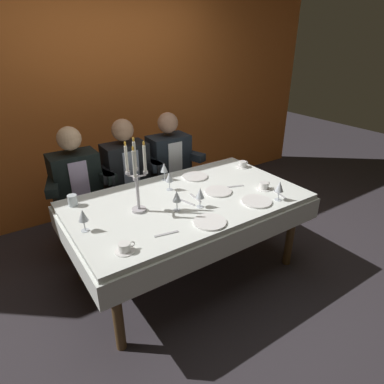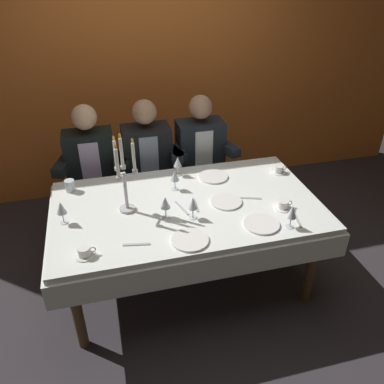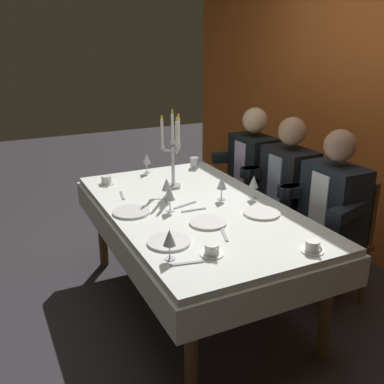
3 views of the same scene
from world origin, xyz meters
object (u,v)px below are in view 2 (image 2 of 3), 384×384
Objects in this scene: coffee_cup_0 at (85,252)px; coffee_cup_2 at (279,169)px; dinner_plate_3 at (190,240)px; wine_glass_3 at (165,203)px; wine_glass_4 at (175,176)px; candelabra at (124,178)px; water_tumbler_0 at (70,186)px; wine_glass_5 at (292,212)px; wine_glass_0 at (178,162)px; seated_diner_1 at (147,154)px; coffee_cup_1 at (283,205)px; dinner_plate_2 at (213,177)px; dinner_plate_0 at (261,224)px; wine_glass_1 at (61,208)px; seated_diner_0 at (91,160)px; dining_table at (187,217)px; seated_diner_2 at (200,148)px; wine_glass_2 at (193,204)px; dinner_plate_1 at (226,202)px.

coffee_cup_2 is at bearing 23.06° from coffee_cup_0.
dinner_plate_3 is 1.45× the size of wine_glass_3.
wine_glass_4 is (0.14, 0.35, -0.00)m from wine_glass_3.
water_tumbler_0 is at bearing 136.66° from candelabra.
wine_glass_0 is at bearing 122.84° from wine_glass_5.
coffee_cup_2 is at bearing -31.69° from seated_diner_1.
water_tumbler_0 reaches higher than coffee_cup_1.
wine_glass_0 and wine_glass_5 have the same top height.
water_tumbler_0 reaches higher than dinner_plate_2.
wine_glass_3 is at bearing 26.26° from coffee_cup_0.
dinner_plate_0 and dinner_plate_2 have the same top height.
wine_glass_1 is at bearing -95.33° from water_tumbler_0.
wine_glass_3 is at bearing -64.96° from seated_diner_0.
wine_glass_1 is at bearing -102.45° from seated_diner_0.
dining_table is at bearing -80.45° from wine_glass_4.
coffee_cup_0 is (-0.75, -0.83, -0.09)m from wine_glass_0.
candelabra is 3.52× the size of wine_glass_0.
seated_diner_0 is at bearing 77.55° from wine_glass_1.
dining_table is 1.56× the size of seated_diner_2.
wine_glass_2 is (-0.42, 0.19, 0.11)m from dinner_plate_0.
dinner_plate_1 is at bearing 154.99° from coffee_cup_1.
wine_glass_0 is (0.45, 0.41, -0.14)m from candelabra.
wine_glass_2 reaches higher than coffee_cup_1.
wine_glass_3 is 0.13× the size of seated_diner_2.
wine_glass_1 is (-0.43, -0.05, -0.14)m from candelabra.
dinner_plate_2 is at bearing 122.50° from coffee_cup_1.
wine_glass_0 is at bearing 157.88° from dinner_plate_2.
wine_glass_2 reaches higher than dinner_plate_1.
wine_glass_4 and wine_glass_5 have the same top height.
dinner_plate_0 is at bearing -79.92° from dinner_plate_2.
wine_glass_3 reaches higher than coffee_cup_0.
dinner_plate_3 is 1.81× the size of coffee_cup_2.
wine_glass_1 and wine_glass_5 have the same top height.
water_tumbler_0 is 1.66m from coffee_cup_2.
coffee_cup_0 is at bearing -161.06° from dinner_plate_1.
wine_glass_1 is 1.00× the size of wine_glass_2.
seated_diner_0 reaches higher than wine_glass_1.
dinner_plate_0 is 1.83× the size of coffee_cup_2.
dinner_plate_0 is 0.21m from wine_glass_5.
coffee_cup_1 is at bearing -18.94° from dining_table.
dining_table is at bearing 161.06° from coffee_cup_1.
coffee_cup_1 is at bearing -111.73° from coffee_cup_2.
wine_glass_5 is at bearing -46.75° from seated_diner_0.
candelabra is 0.47× the size of seated_diner_1.
wine_glass_1 is (-0.85, -0.02, 0.24)m from dining_table.
dinner_plate_1 is at bearing -10.36° from dining_table.
wine_glass_1 is 0.13× the size of seated_diner_1.
wine_glass_1 is at bearing -152.80° from wine_glass_0.
seated_diner_1 is 0.49m from seated_diner_2.
dinner_plate_1 is 0.51m from wine_glass_5.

